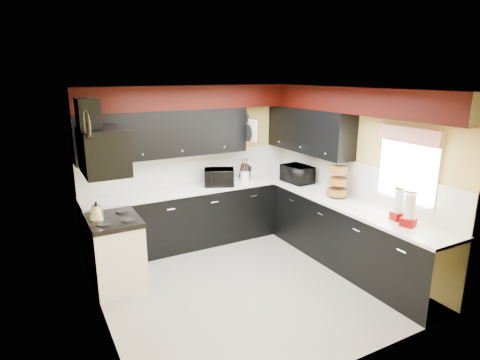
# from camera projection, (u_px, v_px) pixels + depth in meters

# --- Properties ---
(ground) EXTENTS (3.60, 3.60, 0.00)m
(ground) POSITION_uv_depth(u_px,v_px,m) (247.00, 282.00, 5.30)
(ground) COLOR gray
(ground) RESTS_ON ground
(wall_back) EXTENTS (3.60, 0.06, 2.50)m
(wall_back) POSITION_uv_depth(u_px,v_px,m) (193.00, 164.00, 6.51)
(wall_back) COLOR #E0C666
(wall_back) RESTS_ON ground
(wall_right) EXTENTS (0.06, 3.60, 2.50)m
(wall_right) POSITION_uv_depth(u_px,v_px,m) (355.00, 175.00, 5.81)
(wall_right) COLOR #E0C666
(wall_right) RESTS_ON ground
(wall_left) EXTENTS (0.06, 3.60, 2.50)m
(wall_left) POSITION_uv_depth(u_px,v_px,m) (96.00, 215.00, 4.15)
(wall_left) COLOR #E0C666
(wall_left) RESTS_ON ground
(ceiling) EXTENTS (3.60, 3.60, 0.06)m
(ceiling) POSITION_uv_depth(u_px,v_px,m) (248.00, 89.00, 4.66)
(ceiling) COLOR white
(ceiling) RESTS_ON wall_back
(cab_back) EXTENTS (3.60, 0.60, 0.90)m
(cab_back) POSITION_uv_depth(u_px,v_px,m) (201.00, 216.00, 6.46)
(cab_back) COLOR black
(cab_back) RESTS_ON ground
(cab_right) EXTENTS (0.60, 3.00, 0.90)m
(cab_right) POSITION_uv_depth(u_px,v_px,m) (350.00, 237.00, 5.62)
(cab_right) COLOR black
(cab_right) RESTS_ON ground
(counter_back) EXTENTS (3.62, 0.64, 0.04)m
(counter_back) POSITION_uv_depth(u_px,v_px,m) (200.00, 188.00, 6.34)
(counter_back) COLOR white
(counter_back) RESTS_ON cab_back
(counter_right) EXTENTS (0.64, 3.02, 0.04)m
(counter_right) POSITION_uv_depth(u_px,v_px,m) (353.00, 205.00, 5.50)
(counter_right) COLOR white
(counter_right) RESTS_ON cab_right
(splash_back) EXTENTS (3.60, 0.02, 0.50)m
(splash_back) POSITION_uv_depth(u_px,v_px,m) (193.00, 168.00, 6.52)
(splash_back) COLOR white
(splash_back) RESTS_ON counter_back
(splash_right) EXTENTS (0.02, 3.60, 0.50)m
(splash_right) POSITION_uv_depth(u_px,v_px,m) (354.00, 179.00, 5.82)
(splash_right) COLOR white
(splash_right) RESTS_ON counter_right
(upper_back) EXTENTS (2.60, 0.35, 0.70)m
(upper_back) POSITION_uv_depth(u_px,v_px,m) (165.00, 134.00, 5.99)
(upper_back) COLOR black
(upper_back) RESTS_ON wall_back
(upper_right) EXTENTS (0.35, 1.80, 0.70)m
(upper_right) POSITION_uv_depth(u_px,v_px,m) (309.00, 130.00, 6.35)
(upper_right) COLOR black
(upper_right) RESTS_ON wall_right
(soffit_back) EXTENTS (3.60, 0.36, 0.35)m
(soffit_back) POSITION_uv_depth(u_px,v_px,m) (195.00, 97.00, 6.08)
(soffit_back) COLOR black
(soffit_back) RESTS_ON wall_back
(soffit_right) EXTENTS (0.36, 3.24, 0.35)m
(soffit_right) POSITION_uv_depth(u_px,v_px,m) (361.00, 100.00, 5.30)
(soffit_right) COLOR black
(soffit_right) RESTS_ON wall_right
(stove) EXTENTS (0.60, 0.75, 0.86)m
(stove) POSITION_uv_depth(u_px,v_px,m) (116.00, 254.00, 5.14)
(stove) COLOR white
(stove) RESTS_ON ground
(cooktop) EXTENTS (0.62, 0.77, 0.06)m
(cooktop) POSITION_uv_depth(u_px,v_px,m) (113.00, 220.00, 5.02)
(cooktop) COLOR black
(cooktop) RESTS_ON stove
(hood) EXTENTS (0.50, 0.78, 0.55)m
(hood) POSITION_uv_depth(u_px,v_px,m) (103.00, 151.00, 4.77)
(hood) COLOR black
(hood) RESTS_ON wall_left
(hood_duct) EXTENTS (0.24, 0.40, 0.40)m
(hood_duct) POSITION_uv_depth(u_px,v_px,m) (88.00, 116.00, 4.60)
(hood_duct) COLOR black
(hood_duct) RESTS_ON wall_left
(window) EXTENTS (0.03, 0.86, 0.96)m
(window) POSITION_uv_depth(u_px,v_px,m) (408.00, 167.00, 4.96)
(window) COLOR white
(window) RESTS_ON wall_right
(valance) EXTENTS (0.04, 0.88, 0.20)m
(valance) POSITION_uv_depth(u_px,v_px,m) (409.00, 135.00, 4.83)
(valance) COLOR red
(valance) RESTS_ON wall_right
(pan_top) EXTENTS (0.03, 0.22, 0.40)m
(pan_top) POSITION_uv_depth(u_px,v_px,m) (244.00, 116.00, 6.48)
(pan_top) COLOR black
(pan_top) RESTS_ON upper_back
(pan_mid) EXTENTS (0.03, 0.28, 0.46)m
(pan_mid) POSITION_uv_depth(u_px,v_px,m) (248.00, 133.00, 6.44)
(pan_mid) COLOR black
(pan_mid) RESTS_ON upper_back
(pan_low) EXTENTS (0.03, 0.24, 0.42)m
(pan_low) POSITION_uv_depth(u_px,v_px,m) (241.00, 133.00, 6.66)
(pan_low) COLOR black
(pan_low) RESTS_ON upper_back
(cut_board) EXTENTS (0.03, 0.26, 0.35)m
(cut_board) POSITION_uv_depth(u_px,v_px,m) (253.00, 130.00, 6.32)
(cut_board) COLOR white
(cut_board) RESTS_ON upper_back
(baskets) EXTENTS (0.27, 0.27, 0.50)m
(baskets) POSITION_uv_depth(u_px,v_px,m) (338.00, 181.00, 5.74)
(baskets) COLOR brown
(baskets) RESTS_ON upper_right
(clock) EXTENTS (0.03, 0.30, 0.30)m
(clock) POSITION_uv_depth(u_px,v_px,m) (87.00, 125.00, 4.15)
(clock) COLOR black
(clock) RESTS_ON wall_left
(deco_plate) EXTENTS (0.03, 0.24, 0.24)m
(deco_plate) POSITION_uv_depth(u_px,v_px,m) (378.00, 107.00, 5.24)
(deco_plate) COLOR white
(deco_plate) RESTS_ON wall_right
(toaster_oven) EXTENTS (0.58, 0.54, 0.27)m
(toaster_oven) POSITION_uv_depth(u_px,v_px,m) (219.00, 177.00, 6.37)
(toaster_oven) COLOR black
(toaster_oven) RESTS_ON counter_back
(microwave) EXTENTS (0.38, 0.53, 0.28)m
(microwave) POSITION_uv_depth(u_px,v_px,m) (297.00, 174.00, 6.55)
(microwave) COLOR black
(microwave) RESTS_ON counter_right
(utensil_crock) EXTENTS (0.19, 0.19, 0.16)m
(utensil_crock) POSITION_uv_depth(u_px,v_px,m) (245.00, 176.00, 6.66)
(utensil_crock) COLOR white
(utensil_crock) RESTS_ON counter_back
(knife_block) EXTENTS (0.13, 0.17, 0.25)m
(knife_block) POSITION_uv_depth(u_px,v_px,m) (245.00, 172.00, 6.76)
(knife_block) COLOR black
(knife_block) RESTS_ON counter_back
(kettle) EXTENTS (0.21, 0.21, 0.17)m
(kettle) POSITION_uv_depth(u_px,v_px,m) (97.00, 212.00, 4.97)
(kettle) COLOR silver
(kettle) RESTS_ON cooktop
(dispenser_a) EXTENTS (0.18, 0.18, 0.40)m
(dispenser_a) POSITION_uv_depth(u_px,v_px,m) (399.00, 204.00, 4.84)
(dispenser_a) COLOR #600D0C
(dispenser_a) RESTS_ON counter_right
(dispenser_b) EXTENTS (0.20, 0.20, 0.42)m
(dispenser_b) POSITION_uv_depth(u_px,v_px,m) (410.00, 209.00, 4.64)
(dispenser_b) COLOR #590300
(dispenser_b) RESTS_ON counter_right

